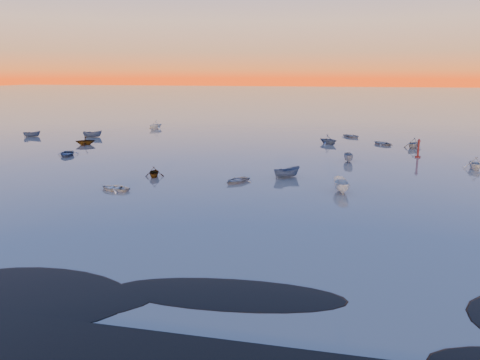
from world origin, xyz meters
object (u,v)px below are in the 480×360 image
(boat_near_right, at_px, (475,169))
(channel_marker, at_px, (418,150))
(boat_near_center, at_px, (287,177))
(boat_near_left, at_px, (67,156))

(boat_near_right, relative_size, channel_marker, 1.20)
(channel_marker, bearing_deg, boat_near_right, -50.28)
(boat_near_center, xyz_separation_m, channel_marker, (18.48, 18.81, 1.24))
(boat_near_center, relative_size, channel_marker, 1.23)
(boat_near_center, xyz_separation_m, boat_near_right, (24.93, 11.04, 0.00))
(boat_near_center, relative_size, boat_near_right, 1.02)
(boat_near_left, distance_m, boat_near_center, 37.31)
(boat_near_right, height_order, channel_marker, channel_marker)
(boat_near_right, distance_m, channel_marker, 10.17)
(boat_near_left, height_order, boat_near_center, boat_near_center)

